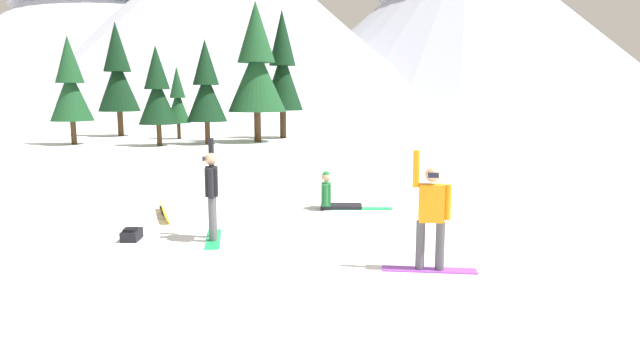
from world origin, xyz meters
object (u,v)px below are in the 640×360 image
snowboarder_background (333,196)px  pine_tree_twin (118,74)px  pine_tree_tall (206,87)px  snowboarder_foreground (431,215)px  backpack_black (132,234)px  pine_tree_young (256,66)px  pine_tree_leaning (178,100)px  loose_snowboard_near_left (164,211)px  pine_tree_slender (157,92)px  snowboarder_midground (212,193)px  pine_tree_short (282,69)px  pine_tree_broad (70,86)px

snowboarder_background → pine_tree_twin: 28.03m
pine_tree_twin → pine_tree_tall: (7.62, -5.67, -0.95)m
snowboarder_foreground → backpack_black: size_ratio=3.75×
snowboarder_foreground → backpack_black: (-5.67, 1.52, -0.82)m
snowboarder_background → pine_tree_young: 20.11m
pine_tree_leaning → pine_tree_young: size_ratio=0.56×
loose_snowboard_near_left → pine_tree_slender: size_ratio=0.32×
backpack_black → pine_tree_young: 22.64m
snowboarder_foreground → pine_tree_tall: 24.22m
snowboarder_midground → pine_tree_leaning: pine_tree_leaning is taller
loose_snowboard_near_left → pine_tree_short: bearing=90.2°
pine_tree_leaning → loose_snowboard_near_left: bearing=-73.0°
pine_tree_twin → pine_tree_broad: (-0.02, -6.33, -0.84)m
backpack_black → pine_tree_twin: (-11.59, 26.24, 4.07)m
snowboarder_foreground → snowboarder_midground: (-4.06, 1.68, 0.02)m
pine_tree_leaning → pine_tree_twin: bearing=156.5°
loose_snowboard_near_left → pine_tree_slender: (-6.32, 17.26, 2.88)m
pine_tree_leaning → pine_tree_tall: pine_tree_tall is taller
pine_tree_young → snowboarder_background: bearing=-74.6°
backpack_black → pine_tree_slender: size_ratio=0.10×
snowboarder_background → loose_snowboard_near_left: 4.15m
snowboarder_foreground → snowboarder_midground: 4.40m
loose_snowboard_near_left → pine_tree_tall: pine_tree_tall is taller
pine_tree_slender → snowboarder_background: bearing=-57.5°
backpack_black → snowboarder_midground: bearing=5.7°
snowboarder_midground → pine_tree_tall: 21.28m
snowboarder_background → pine_tree_young: pine_tree_young is taller
snowboarder_background → pine_tree_slender: bearing=122.5°
snowboarder_foreground → snowboarder_background: (-1.76, 4.73, -0.61)m
snowboarder_foreground → pine_tree_slender: size_ratio=0.36×
snowboarder_midground → loose_snowboard_near_left: (-1.69, 1.96, -0.84)m
pine_tree_leaning → backpack_black: bearing=-74.2°
pine_tree_twin → pine_tree_tall: pine_tree_twin is taller
snowboarder_background → pine_tree_slender: (-10.31, 16.17, 2.67)m
snowboarder_midground → pine_tree_leaning: size_ratio=0.44×
snowboarder_background → pine_tree_short: 22.77m
pine_tree_young → pine_tree_short: 3.27m
pine_tree_broad → snowboarder_foreground: bearing=-51.1°
snowboarder_midground → pine_tree_twin: pine_tree_twin is taller
pine_tree_slender → backpack_black: bearing=-71.7°
pine_tree_leaning → pine_tree_tall: 4.65m
snowboarder_background → backpack_black: bearing=-140.6°
snowboarder_foreground → pine_tree_young: bearing=106.4°
pine_tree_twin → pine_tree_young: (10.27, -4.07, 0.33)m
pine_tree_young → pine_tree_broad: size_ratio=1.35×
pine_tree_leaning → pine_tree_twin: size_ratio=0.60×
snowboarder_background → pine_tree_twin: (-15.51, 23.03, 3.86)m
pine_tree_tall → pine_tree_broad: bearing=-175.1°
pine_tree_tall → pine_tree_young: bearing=31.1°
pine_tree_slender → pine_tree_young: bearing=28.8°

